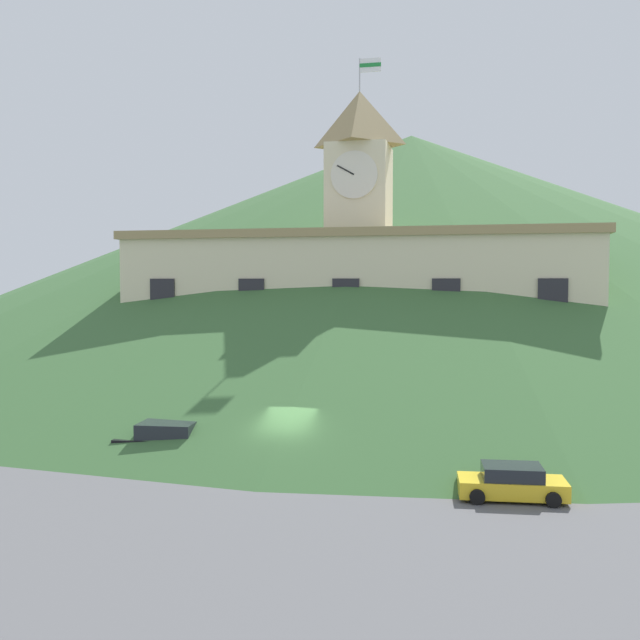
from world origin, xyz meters
name	(u,v)px	position (x,y,z in m)	size (l,w,h in m)	color
ground_plane	(287,463)	(0.00, 0.00, 0.00)	(160.00, 160.00, 0.00)	#565659
civic_building	(359,307)	(0.00, 20.83, 6.74)	(34.24, 11.40, 25.19)	beige
banner_fence	(338,396)	(0.00, 12.80, 1.18)	(32.87, 0.12, 2.37)	#1E8438
hillside_backdrop	(411,242)	(0.00, 62.18, 13.84)	(133.88, 133.88, 27.67)	#386033
street_lamp_right	(175,353)	(-11.64, 13.44, 3.70)	(1.26, 0.36, 5.11)	black
street_lamp_center	(331,363)	(-0.66, 13.44, 3.30)	(1.26, 0.36, 4.48)	black
street_lamp_far_right	(523,369)	(11.55, 13.44, 3.18)	(1.26, 0.36, 4.29)	black
car_yellow_coupe	(512,483)	(10.20, -3.39, 0.63)	(4.34, 2.42, 1.35)	yellow
car_white_taxi	(65,426)	(-13.26, 2.46, 0.69)	(4.62, 2.38, 1.50)	white
car_black_suv	(168,442)	(-5.85, -0.51, 0.83)	(5.05, 2.69, 1.80)	black
pedestrian	(287,409)	(-2.28, 8.36, 1.01)	(0.55, 0.55, 1.86)	olive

